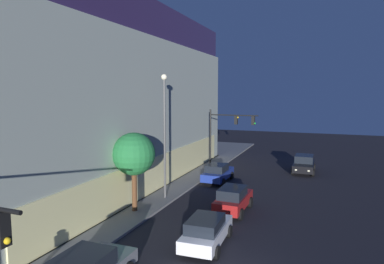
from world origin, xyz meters
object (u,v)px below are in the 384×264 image
object	(u,v)px
modern_building	(51,98)
street_lamp_sidewalk	(165,123)
car_red	(233,199)
car_white	(206,231)
traffic_light_far_corner	(228,127)
sidewalk_tree	(134,154)
car_black	(304,164)
car_blue	(218,173)

from	to	relation	value
modern_building	street_lamp_sidewalk	size ratio (longest dim) A/B	3.59
modern_building	car_red	bearing A→B (deg)	-99.56
street_lamp_sidewalk	car_white	distance (m)	9.86
modern_building	traffic_light_far_corner	size ratio (longest dim) A/B	5.39
modern_building	sidewalk_tree	bearing A→B (deg)	-114.91
street_lamp_sidewalk	car_red	distance (m)	7.47
car_white	car_black	distance (m)	20.04
car_red	car_blue	size ratio (longest dim) A/B	0.97
sidewalk_tree	car_red	bearing A→B (deg)	-67.49
street_lamp_sidewalk	car_blue	bearing A→B (deg)	-18.75
car_red	car_black	bearing A→B (deg)	-14.85
traffic_light_far_corner	sidewalk_tree	distance (m)	15.60
traffic_light_far_corner	car_blue	world-z (taller)	traffic_light_far_corner
sidewalk_tree	modern_building	bearing A→B (deg)	65.09
sidewalk_tree	car_white	world-z (taller)	sidewalk_tree
street_lamp_sidewalk	sidewalk_tree	xyz separation A→B (m)	(-3.42, 0.61, -1.86)
sidewalk_tree	car_white	xyz separation A→B (m)	(-3.01, -6.13, -3.17)
street_lamp_sidewalk	car_white	bearing A→B (deg)	-139.40
sidewalk_tree	car_black	distance (m)	19.63
street_lamp_sidewalk	car_white	size ratio (longest dim) A/B	2.08
modern_building	sidewalk_tree	size ratio (longest dim) A/B	6.27
car_black	car_blue	bearing A→B (deg)	133.85
car_red	car_black	xyz separation A→B (m)	(14.13, -3.75, -0.02)
car_white	car_blue	xyz separation A→B (m)	(12.88, 3.33, 0.02)
car_red	car_blue	world-z (taller)	car_red
car_white	street_lamp_sidewalk	bearing A→B (deg)	40.60
car_blue	car_black	bearing A→B (deg)	-46.15
car_blue	sidewalk_tree	bearing A→B (deg)	164.16
street_lamp_sidewalk	car_black	size ratio (longest dim) A/B	2.06
car_red	sidewalk_tree	bearing A→B (deg)	112.51
street_lamp_sidewalk	modern_building	bearing A→B (deg)	80.21
modern_building	car_white	xyz separation A→B (m)	(-8.63, -18.22, -6.81)
modern_building	car_white	world-z (taller)	modern_building
car_red	car_black	size ratio (longest dim) A/B	0.95
car_red	modern_building	bearing A→B (deg)	80.44
sidewalk_tree	car_white	size ratio (longest dim) A/B	1.19
car_white	car_blue	world-z (taller)	car_blue
car_blue	car_black	world-z (taller)	car_black
traffic_light_far_corner	car_red	world-z (taller)	traffic_light_far_corner
traffic_light_far_corner	modern_building	bearing A→B (deg)	124.52
modern_building	traffic_light_far_corner	xyz separation A→B (m)	(9.83, -14.29, -3.16)
sidewalk_tree	car_red	world-z (taller)	sidewalk_tree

